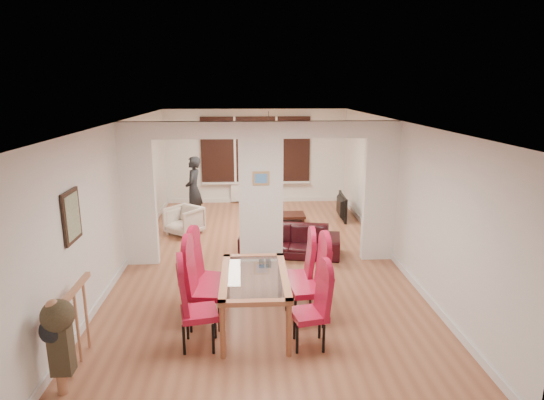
{
  "coord_description": "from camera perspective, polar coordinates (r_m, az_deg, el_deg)",
  "views": [
    {
      "loc": [
        -0.25,
        -8.04,
        3.19
      ],
      "look_at": [
        0.24,
        0.6,
        1.02
      ],
      "focal_mm": 30.0,
      "sensor_mm": 36.0,
      "label": 1
    }
  ],
  "objects": [
    {
      "name": "room_walls",
      "position": [
        8.27,
        -1.4,
        0.83
      ],
      "size": [
        5.0,
        9.0,
        2.6
      ],
      "primitive_type": null,
      "color": "silver",
      "rests_on": "floor"
    },
    {
      "name": "armchair",
      "position": [
        10.23,
        -10.96,
        -2.55
      ],
      "size": [
        0.95,
        0.95,
        0.62
      ],
      "primitive_type": "imported",
      "rotation": [
        0.0,
        0.0,
        -0.67
      ],
      "color": "#C1B1A3",
      "rests_on": "floor"
    },
    {
      "name": "bowl",
      "position": [
        10.67,
        -0.07,
        -1.76
      ],
      "size": [
        0.2,
        0.2,
        0.05
      ],
      "primitive_type": "imported",
      "color": "black",
      "rests_on": "coffee_table"
    },
    {
      "name": "dining_chair_lb",
      "position": [
        6.3,
        -8.37,
        -10.66
      ],
      "size": [
        0.51,
        0.51,
        1.14
      ],
      "primitive_type": null,
      "rotation": [
        0.0,
        0.0,
        -0.12
      ],
      "color": "maroon",
      "rests_on": "floor"
    },
    {
      "name": "dining_chair_ra",
      "position": [
        5.82,
        4.69,
        -13.45
      ],
      "size": [
        0.48,
        0.48,
        1.02
      ],
      "primitive_type": null,
      "rotation": [
        0.0,
        0.0,
        0.21
      ],
      "color": "maroon",
      "rests_on": "floor"
    },
    {
      "name": "shoes",
      "position": [
        8.37,
        -0.89,
        -8.0
      ],
      "size": [
        0.22,
        0.24,
        0.09
      ],
      "primitive_type": null,
      "color": "black",
      "rests_on": "floor"
    },
    {
      "name": "pillar_photo",
      "position": [
        8.11,
        -1.39,
        2.74
      ],
      "size": [
        0.3,
        0.03,
        0.25
      ],
      "primitive_type": "cube",
      "color": "#4C8CD8",
      "rests_on": "divider_wall"
    },
    {
      "name": "bay_window_blinds",
      "position": [
        12.6,
        -2.07,
        6.35
      ],
      "size": [
        3.0,
        0.08,
        1.8
      ],
      "primitive_type": "cube",
      "color": "black",
      "rests_on": "room_walls"
    },
    {
      "name": "wall_poster",
      "position": [
        6.27,
        -23.84,
        -1.88
      ],
      "size": [
        0.04,
        0.52,
        0.67
      ],
      "primitive_type": "cube",
      "color": "gray",
      "rests_on": "room_walls"
    },
    {
      "name": "bottle",
      "position": [
        10.78,
        0.37,
        -0.92
      ],
      "size": [
        0.07,
        0.07,
        0.29
      ],
      "primitive_type": "cylinder",
      "color": "#143F19",
      "rests_on": "coffee_table"
    },
    {
      "name": "stair_newel",
      "position": [
        5.87,
        -23.47,
        -13.96
      ],
      "size": [
        0.4,
        1.2,
        1.1
      ],
      "primitive_type": null,
      "color": "#A86E4D",
      "rests_on": "floor"
    },
    {
      "name": "radiator",
      "position": [
        12.78,
        -2.02,
        0.98
      ],
      "size": [
        1.4,
        0.08,
        0.5
      ],
      "primitive_type": "cube",
      "color": "white",
      "rests_on": "floor"
    },
    {
      "name": "pendant_light",
      "position": [
        11.4,
        -0.45,
        8.83
      ],
      "size": [
        0.36,
        0.36,
        0.36
      ],
      "primitive_type": "sphere",
      "color": "orange",
      "rests_on": "room_walls"
    },
    {
      "name": "person",
      "position": [
        11.04,
        -9.8,
        1.31
      ],
      "size": [
        0.62,
        0.44,
        1.59
      ],
      "primitive_type": "imported",
      "rotation": [
        0.0,
        0.0,
        -1.68
      ],
      "color": "black",
      "rests_on": "floor"
    },
    {
      "name": "television",
      "position": [
        11.35,
        8.32,
        -0.83
      ],
      "size": [
        1.05,
        0.18,
        0.6
      ],
      "primitive_type": "imported",
      "rotation": [
        0.0,
        0.0,
        1.53
      ],
      "color": "black",
      "rests_on": "floor"
    },
    {
      "name": "floor",
      "position": [
        8.66,
        -1.35,
        -7.57
      ],
      "size": [
        5.0,
        9.0,
        0.01
      ],
      "primitive_type": "cube",
      "color": "#985A3D",
      "rests_on": "ground"
    },
    {
      "name": "divider_wall",
      "position": [
        8.27,
        -1.4,
        0.83
      ],
      "size": [
        5.0,
        0.18,
        2.6
      ],
      "primitive_type": "cube",
      "color": "white",
      "rests_on": "floor"
    },
    {
      "name": "sofa",
      "position": [
        8.87,
        2.26,
        -5.09
      ],
      "size": [
        2.03,
        1.1,
        0.56
      ],
      "primitive_type": "imported",
      "rotation": [
        0.0,
        0.0,
        -0.19
      ],
      "color": "black",
      "rests_on": "floor"
    },
    {
      "name": "dining_chair_la",
      "position": [
        5.84,
        -9.15,
        -13.08
      ],
      "size": [
        0.51,
        0.51,
        1.09
      ],
      "primitive_type": null,
      "rotation": [
        0.0,
        0.0,
        0.2
      ],
      "color": "maroon",
      "rests_on": "floor"
    },
    {
      "name": "dining_chair_lc",
      "position": [
        6.71,
        -7.87,
        -9.14
      ],
      "size": [
        0.55,
        0.55,
        1.13
      ],
      "primitive_type": null,
      "rotation": [
        0.0,
        0.0,
        -0.25
      ],
      "color": "maroon",
      "rests_on": "floor"
    },
    {
      "name": "coffee_table",
      "position": [
        10.8,
        1.15,
        -2.41
      ],
      "size": [
        1.22,
        0.82,
        0.26
      ],
      "primitive_type": null,
      "rotation": [
        0.0,
        0.0,
        0.25
      ],
      "color": "black",
      "rests_on": "floor"
    },
    {
      "name": "dining_table",
      "position": [
        6.31,
        -2.19,
        -12.49
      ],
      "size": [
        0.9,
        1.59,
        0.75
      ],
      "primitive_type": null,
      "color": "#935436",
      "rests_on": "floor"
    },
    {
      "name": "dining_chair_rc",
      "position": [
        6.8,
        3.22,
        -8.98
      ],
      "size": [
        0.43,
        0.43,
        1.07
      ],
      "primitive_type": null,
      "rotation": [
        0.0,
        0.0,
        0.01
      ],
      "color": "maroon",
      "rests_on": "floor"
    },
    {
      "name": "dining_chair_rb",
      "position": [
        6.34,
        4.54,
        -10.38
      ],
      "size": [
        0.51,
        0.51,
        1.15
      ],
      "primitive_type": null,
      "rotation": [
        0.0,
        0.0,
        0.11
      ],
      "color": "maroon",
      "rests_on": "floor"
    }
  ]
}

